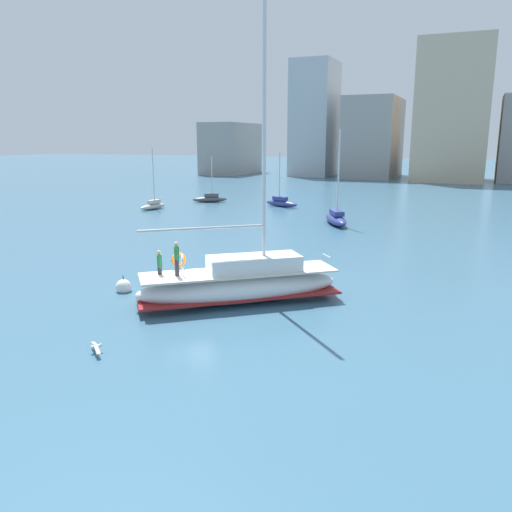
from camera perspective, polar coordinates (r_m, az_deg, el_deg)
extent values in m
plane|color=#38607A|center=(24.59, -6.65, -4.96)|extent=(400.00, 400.00, 0.00)
ellipsoid|color=silver|center=(24.08, -1.87, -3.53)|extent=(8.94, 7.95, 1.40)
cube|color=maroon|center=(24.17, -1.86, -4.24)|extent=(8.81, 7.84, 0.10)
cube|color=beige|center=(23.88, -1.88, -1.82)|extent=(8.45, 7.49, 0.08)
cube|color=silver|center=(23.97, -0.22, -0.80)|extent=(4.40, 4.04, 0.70)
cylinder|color=silver|center=(23.43, 0.93, 13.43)|extent=(0.16, 0.16, 12.48)
cylinder|color=#B7B7BC|center=(23.07, -5.97, 3.09)|extent=(4.53, 3.75, 0.12)
cylinder|color=silver|center=(25.19, 7.88, 0.03)|extent=(0.62, 0.73, 0.06)
torus|color=orange|center=(24.39, -8.60, -0.42)|extent=(0.63, 0.55, 0.70)
cylinder|color=#33333D|center=(23.24, -8.78, -1.26)|extent=(0.20, 0.20, 0.80)
cube|color=#338C4C|center=(23.09, -8.83, 0.38)|extent=(0.36, 0.37, 0.56)
sphere|color=beige|center=(23.01, -8.87, 1.33)|extent=(0.20, 0.20, 0.20)
cylinder|color=#338C4C|center=(23.31, -8.90, 0.37)|extent=(0.09, 0.09, 0.50)
cylinder|color=#338C4C|center=(22.89, -8.76, 0.14)|extent=(0.09, 0.09, 0.50)
cylinder|color=#33333D|center=(23.75, -10.66, -1.59)|extent=(0.20, 0.20, 0.35)
cube|color=#338C4C|center=(23.64, -10.71, -0.52)|extent=(0.36, 0.37, 0.56)
sphere|color=beige|center=(23.56, -10.74, 0.40)|extent=(0.20, 0.20, 0.20)
cylinder|color=#338C4C|center=(23.87, -10.75, -0.52)|extent=(0.09, 0.09, 0.50)
cylinder|color=#338C4C|center=(23.44, -10.64, -0.76)|extent=(0.09, 0.09, 0.50)
torus|color=silver|center=(23.22, -8.21, -0.69)|extent=(0.53, 0.63, 0.76)
ellipsoid|color=navy|center=(46.77, 8.87, 4.04)|extent=(3.80, 5.66, 0.92)
cube|color=navy|center=(46.40, 8.98, 4.79)|extent=(1.82, 2.42, 0.40)
cylinder|color=silver|center=(45.91, 9.18, 9.14)|extent=(0.14, 0.14, 7.47)
ellipsoid|color=navy|center=(58.79, 2.86, 5.86)|extent=(4.59, 2.50, 0.73)
cube|color=navy|center=(58.87, 2.70, 6.42)|extent=(1.92, 1.25, 0.40)
cylinder|color=silver|center=(58.72, 2.64, 8.85)|extent=(0.12, 0.12, 5.40)
ellipsoid|color=#B7B2A8|center=(57.54, -11.40, 5.41)|extent=(1.43, 3.93, 0.62)
cube|color=#B7B2A8|center=(57.62, -11.30, 5.94)|extent=(0.79, 1.60, 0.40)
cylinder|color=silver|center=(57.43, -11.35, 8.71)|extent=(0.11, 0.11, 5.97)
ellipsoid|color=#4C4C51|center=(63.28, -5.17, 6.29)|extent=(4.07, 3.16, 0.68)
cube|color=#4C4C51|center=(63.24, -4.99, 6.79)|extent=(1.77, 1.47, 0.40)
cylinder|color=silver|center=(63.06, -4.93, 8.79)|extent=(0.11, 0.11, 4.83)
ellipsoid|color=silver|center=(19.48, -17.44, -9.61)|extent=(0.37, 0.39, 0.16)
sphere|color=silver|center=(19.50, -16.89, -9.45)|extent=(0.11, 0.11, 0.11)
cone|color=gold|center=(19.51, -16.71, -9.46)|extent=(0.08, 0.08, 0.04)
cube|color=#9E9993|center=(19.77, -17.61, -9.22)|extent=(0.57, 0.51, 0.16)
cube|color=#9E9993|center=(19.18, -17.27, -9.89)|extent=(0.57, 0.51, 0.16)
sphere|color=silver|center=(26.64, -14.51, -3.36)|extent=(0.79, 0.79, 0.79)
cylinder|color=black|center=(26.56, -14.55, -2.74)|extent=(0.04, 0.04, 0.60)
cube|color=gray|center=(116.94, -2.79, 11.84)|extent=(7.86, 16.89, 11.04)
cube|color=#B2B7BC|center=(111.30, 6.54, 14.87)|extent=(8.13, 10.99, 23.25)
cube|color=gray|center=(108.95, 12.93, 12.67)|extent=(9.67, 17.89, 15.59)
cube|color=#C6AD8E|center=(103.10, 21.05, 14.68)|extent=(12.43, 15.17, 24.60)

